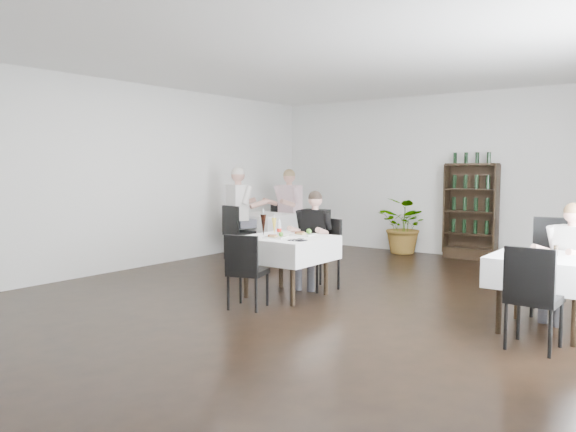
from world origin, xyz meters
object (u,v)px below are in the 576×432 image
object	(u,v)px
main_table	(286,248)
potted_tree	(405,226)
wine_shelf	(471,212)
diner_main	(313,232)

from	to	relation	value
main_table	potted_tree	distance (m)	4.21
wine_shelf	potted_tree	size ratio (longest dim) A/B	1.64
wine_shelf	potted_tree	xyz separation A→B (m)	(-1.20, -0.11, -0.31)
wine_shelf	diner_main	xyz separation A→B (m)	(-0.93, -3.66, -0.08)
potted_tree	diner_main	bearing A→B (deg)	-85.67
wine_shelf	main_table	xyz separation A→B (m)	(-0.90, -4.31, -0.23)
wine_shelf	main_table	bearing A→B (deg)	-101.78
wine_shelf	diner_main	world-z (taller)	wine_shelf
wine_shelf	main_table	size ratio (longest dim) A/B	1.70
wine_shelf	diner_main	bearing A→B (deg)	-104.34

